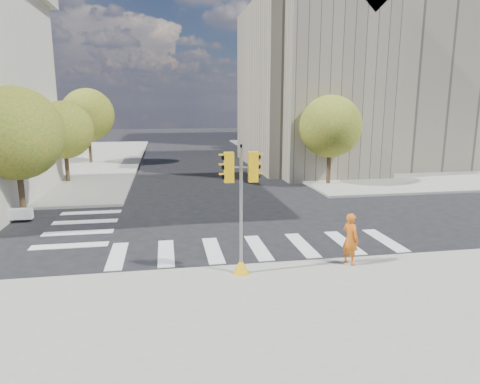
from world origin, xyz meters
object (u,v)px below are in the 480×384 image
Objects in this scene: lamp_far at (272,113)px; photographer at (350,239)px; lamp_near at (317,117)px; traffic_signal at (241,221)px.

photographer is at bearing -99.49° from lamp_far.
traffic_signal is at bearing -116.32° from lamp_near.
lamp_far reaches higher than traffic_signal.
lamp_near reaches higher than traffic_signal.
traffic_signal is at bearing -105.82° from lamp_far.
traffic_signal reaches higher than photographer.
photographer is (3.84, 0.18, -0.87)m from traffic_signal.
lamp_far is 1.92× the size of traffic_signal.
lamp_far is 4.50× the size of photographer.
photographer is at bearing 3.82° from traffic_signal.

